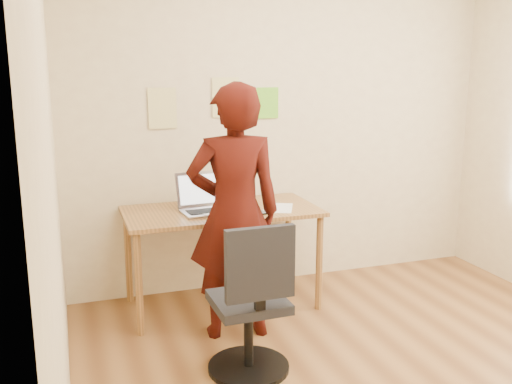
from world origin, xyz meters
name	(u,v)px	position (x,y,z in m)	size (l,w,h in m)	color
room	(411,147)	(0.00, 0.00, 1.35)	(3.58, 3.58, 2.78)	brown
desk	(222,221)	(-0.64, 1.38, 0.65)	(1.40, 0.70, 0.74)	#9F6E36
laptop	(206,204)	(-0.75, 1.37, 0.79)	(0.40, 0.36, 0.27)	#AAAAB1
paper_sheet	(278,208)	(-0.23, 1.29, 0.74)	(0.21, 0.30, 0.00)	white
phone	(261,212)	(-0.40, 1.19, 0.74)	(0.07, 0.12, 0.01)	black
wall_note_left	(162,108)	(-0.98, 1.74, 1.45)	(0.21, 0.00, 0.30)	#DED384
wall_note_mid	(226,97)	(-0.49, 1.74, 1.52)	(0.21, 0.00, 0.30)	#DED384
wall_note_right	(267,103)	(-0.15, 1.74, 1.47)	(0.18, 0.00, 0.24)	#6DCC2D
office_chair	(252,311)	(-0.74, 0.37, 0.40)	(0.48, 0.48, 0.93)	black
person	(234,213)	(-0.68, 0.90, 0.83)	(0.61, 0.40, 1.67)	#340C07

